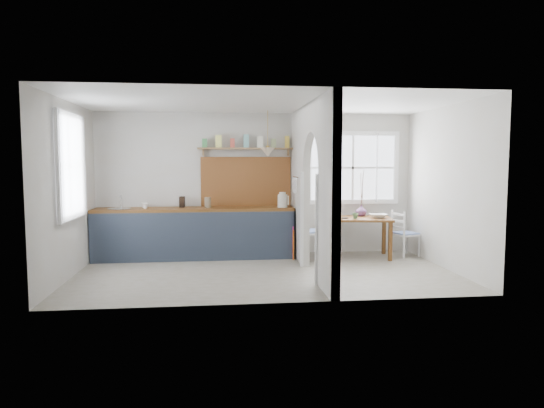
{
  "coord_description": "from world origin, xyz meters",
  "views": [
    {
      "loc": [
        -0.74,
        -7.31,
        1.72
      ],
      "look_at": [
        0.13,
        0.29,
        1.04
      ],
      "focal_mm": 32.0,
      "sensor_mm": 36.0,
      "label": 1
    }
  ],
  "objects": [
    {
      "name": "bowl",
      "position": [
        2.11,
        0.96,
        0.75
      ],
      "size": [
        0.31,
        0.31,
        0.07
      ],
      "primitive_type": "imported",
      "rotation": [
        0.0,
        0.0,
        -0.03
      ],
      "color": "white",
      "rests_on": "dining_table"
    },
    {
      "name": "ceiling",
      "position": [
        0.0,
        0.0,
        2.6
      ],
      "size": [
        5.8,
        3.2,
        0.01
      ],
      "primitive_type": "cube",
      "color": "beige",
      "rests_on": "walls"
    },
    {
      "name": "towel_magenta",
      "position": [
        0.58,
        1.0,
        0.28
      ],
      "size": [
        0.02,
        0.03,
        0.61
      ],
      "primitive_type": "cube",
      "color": "#B02570",
      "rests_on": "counter"
    },
    {
      "name": "counter",
      "position": [
        -1.13,
        1.33,
        0.46
      ],
      "size": [
        3.5,
        0.6,
        0.9
      ],
      "color": "#5A2D12",
      "rests_on": "floor"
    },
    {
      "name": "vase",
      "position": [
        1.9,
        1.3,
        0.82
      ],
      "size": [
        0.21,
        0.21,
        0.21
      ],
      "primitive_type": "imported",
      "rotation": [
        0.0,
        0.0,
        0.03
      ],
      "color": "#643B6B",
      "rests_on": "dining_table"
    },
    {
      "name": "sink",
      "position": [
        -2.43,
        1.3,
        0.89
      ],
      "size": [
        0.4,
        0.4,
        0.02
      ],
      "primitive_type": "cylinder",
      "color": "silver",
      "rests_on": "counter"
    },
    {
      "name": "shelf",
      "position": [
        -0.2,
        1.49,
        2.0
      ],
      "size": [
        1.75,
        0.2,
        0.21
      ],
      "color": "olive",
      "rests_on": "walls"
    },
    {
      "name": "plate",
      "position": [
        1.49,
        0.99,
        0.72
      ],
      "size": [
        0.2,
        0.2,
        0.01
      ],
      "primitive_type": "cylinder",
      "rotation": [
        0.0,
        0.0,
        0.21
      ],
      "color": "black",
      "rests_on": "dining_table"
    },
    {
      "name": "knife_block",
      "position": [
        -1.36,
        1.41,
        1.0
      ],
      "size": [
        0.1,
        0.13,
        0.19
      ],
      "primitive_type": "cube",
      "rotation": [
        0.0,
        0.0,
        -0.09
      ],
      "color": "#2F1F14",
      "rests_on": "counter"
    },
    {
      "name": "floor",
      "position": [
        0.0,
        0.0,
        0.0
      ],
      "size": [
        5.8,
        3.2,
        0.01
      ],
      "primitive_type": "cube",
      "color": "#9B948D",
      "rests_on": "ground"
    },
    {
      "name": "chair_right",
      "position": [
        2.66,
        1.07,
        0.42
      ],
      "size": [
        0.48,
        0.48,
        0.83
      ],
      "primitive_type": null,
      "rotation": [
        0.0,
        0.0,
        1.87
      ],
      "color": "white",
      "rests_on": "floor"
    },
    {
      "name": "partition",
      "position": [
        0.7,
        0.06,
        1.45
      ],
      "size": [
        0.12,
        3.2,
        2.6
      ],
      "color": "beige",
      "rests_on": "floor"
    },
    {
      "name": "chair_left",
      "position": [
        0.93,
        1.0,
        0.5
      ],
      "size": [
        0.54,
        0.54,
        0.99
      ],
      "primitive_type": null,
      "rotation": [
        0.0,
        0.0,
        -1.34
      ],
      "color": "white",
      "rests_on": "floor"
    },
    {
      "name": "mug_a",
      "position": [
        -1.98,
        1.27,
        0.95
      ],
      "size": [
        0.12,
        0.12,
        0.09
      ],
      "primitive_type": "imported",
      "rotation": [
        0.0,
        0.0,
        0.29
      ],
      "color": "white",
      "rests_on": "counter"
    },
    {
      "name": "utensil_rail",
      "position": [
        0.61,
        0.9,
        1.45
      ],
      "size": [
        0.02,
        0.5,
        0.02
      ],
      "primitive_type": "cylinder",
      "rotation": [
        1.57,
        0.0,
        0.0
      ],
      "color": "silver",
      "rests_on": "partition"
    },
    {
      "name": "backsplash",
      "position": [
        -0.2,
        1.58,
        1.35
      ],
      "size": [
        1.65,
        0.03,
        0.9
      ],
      "primitive_type": "cube",
      "color": "brown",
      "rests_on": "walls"
    },
    {
      "name": "jar",
      "position": [
        -0.9,
        1.31,
        0.99
      ],
      "size": [
        0.14,
        0.14,
        0.18
      ],
      "primitive_type": "cylinder",
      "rotation": [
        0.0,
        0.0,
        0.25
      ],
      "color": "#726048",
      "rests_on": "counter"
    },
    {
      "name": "kitchen_window",
      "position": [
        -2.87,
        0.0,
        1.65
      ],
      "size": [
        0.1,
        1.16,
        1.5
      ],
      "primitive_type": null,
      "color": "white",
      "rests_on": "walls"
    },
    {
      "name": "pendant_lamp",
      "position": [
        0.15,
        1.15,
        1.88
      ],
      "size": [
        0.26,
        0.26,
        0.16
      ],
      "primitive_type": "cone",
      "color": "beige",
      "rests_on": "ceiling"
    },
    {
      "name": "walls",
      "position": [
        0.0,
        0.0,
        1.3
      ],
      "size": [
        5.81,
        3.21,
        2.6
      ],
      "color": "beige",
      "rests_on": "floor"
    },
    {
      "name": "dining_table",
      "position": [
        1.78,
        1.07,
        0.36
      ],
      "size": [
        1.26,
        0.95,
        0.71
      ],
      "primitive_type": null,
      "rotation": [
        0.0,
        0.0,
        -0.17
      ],
      "color": "#5A2D12",
      "rests_on": "floor"
    },
    {
      "name": "nook_window",
      "position": [
        1.8,
        1.56,
        1.6
      ],
      "size": [
        1.76,
        0.1,
        1.3
      ],
      "primitive_type": null,
      "color": "white",
      "rests_on": "walls"
    },
    {
      "name": "towel_orange",
      "position": [
        0.58,
        0.96,
        0.25
      ],
      "size": [
        0.02,
        0.03,
        0.54
      ],
      "primitive_type": "cube",
      "color": "#C75715",
      "rests_on": "counter"
    },
    {
      "name": "kettle",
      "position": [
        0.42,
        1.22,
        1.04
      ],
      "size": [
        0.28,
        0.26,
        0.27
      ],
      "primitive_type": null,
      "rotation": [
        0.0,
        0.0,
        -0.42
      ],
      "color": "silver",
      "rests_on": "counter"
    },
    {
      "name": "table_cup",
      "position": [
        1.68,
        0.92,
        0.76
      ],
      "size": [
        0.14,
        0.14,
        0.1
      ],
      "primitive_type": "imported",
      "rotation": [
        0.0,
        0.0,
        -0.41
      ],
      "color": "#517A4C",
      "rests_on": "dining_table"
    },
    {
      "name": "mug_b",
      "position": [
        -2.02,
        1.42,
        0.95
      ],
      "size": [
        0.15,
        0.15,
        0.09
      ],
      "primitive_type": "imported",
      "rotation": [
        0.0,
        0.0,
        0.33
      ],
      "color": "silver",
      "rests_on": "counter"
    }
  ]
}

